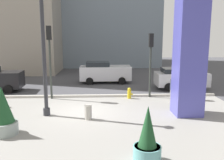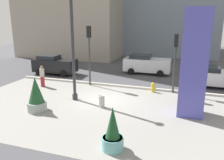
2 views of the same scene
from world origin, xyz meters
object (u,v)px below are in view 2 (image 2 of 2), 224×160
traffic_light_corner (89,46)px  car_curb_west (214,77)px  fire_hydrant (153,87)px  potted_plant_curbside (36,96)px  traffic_light_far_side (175,54)px  pedestrian_by_curb (190,87)px  car_passing_lane (146,64)px  concrete_bollard (102,102)px  pedestrian_on_sidewalk (42,75)px  potted_plant_mid_plaza (113,133)px  lamp_post (73,50)px  car_curb_east (54,65)px  art_pillar_blue (194,64)px

traffic_light_corner → car_curb_west: size_ratio=1.19×
fire_hydrant → traffic_light_corner: 5.99m
potted_plant_curbside → traffic_light_far_side: bearing=39.6°
pedestrian_by_curb → car_passing_lane: bearing=121.5°
car_passing_lane → concrete_bollard: bearing=-95.7°
potted_plant_curbside → car_passing_lane: 12.50m
traffic_light_corner → pedestrian_on_sidewalk: 4.47m
potted_plant_curbside → concrete_bollard: 3.98m
potted_plant_mid_plaza → pedestrian_by_curb: (3.01, 7.40, 0.15)m
lamp_post → potted_plant_curbside: lamp_post is taller
car_curb_east → pedestrian_by_curb: bearing=-16.3°
car_passing_lane → car_curb_east: size_ratio=1.07×
potted_plant_mid_plaza → potted_plant_curbside: bearing=155.4°
art_pillar_blue → traffic_light_corner: size_ratio=1.25×
concrete_bollard → car_passing_lane: car_passing_lane is taller
potted_plant_curbside → traffic_light_corner: size_ratio=0.44×
fire_hydrant → car_curb_west: 5.36m
potted_plant_curbside → car_curb_west: bearing=40.0°
concrete_bollard → traffic_light_far_side: (4.01, 4.45, 2.58)m
traffic_light_far_side → fire_hydrant: bearing=-166.2°
art_pillar_blue → lamp_post: bearing=179.1°
potted_plant_mid_plaza → pedestrian_by_curb: potted_plant_mid_plaza is taller
potted_plant_mid_plaza → potted_plant_curbside: (-5.70, 2.61, 0.15)m
concrete_bollard → pedestrian_on_sidewalk: bearing=156.5°
car_curb_west → lamp_post: bearing=-145.6°
art_pillar_blue → fire_hydrant: (-2.70, 3.48, -2.65)m
car_curb_east → fire_hydrant: bearing=-14.7°
fire_hydrant → pedestrian_on_sidewalk: pedestrian_on_sidewalk is taller
art_pillar_blue → concrete_bollard: size_ratio=8.06×
lamp_post → pedestrian_by_curb: lamp_post is taller
potted_plant_curbside → traffic_light_far_side: 9.97m
traffic_light_far_side → potted_plant_mid_plaza: bearing=-101.7°
lamp_post → art_pillar_blue: size_ratio=1.15×
concrete_bollard → car_curb_west: size_ratio=0.18×
car_curb_west → pedestrian_by_curb: 4.43m
concrete_bollard → traffic_light_corner: traffic_light_corner is taller
art_pillar_blue → traffic_light_far_side: bearing=108.1°
pedestrian_on_sidewalk → car_curb_east: bearing=108.9°
art_pillar_blue → car_passing_lane: art_pillar_blue is taller
car_passing_lane → pedestrian_on_sidewalk: size_ratio=2.63×
pedestrian_on_sidewalk → art_pillar_blue: bearing=-10.3°
art_pillar_blue → traffic_light_corner: (-7.96, 3.68, 0.22)m
fire_hydrant → concrete_bollard: (-2.56, -4.10, 0.01)m
potted_plant_curbside → car_curb_east: bearing=115.4°
car_curb_east → car_passing_lane: bearing=20.2°
concrete_bollard → car_curb_west: 9.96m
pedestrian_by_curb → potted_plant_curbside: bearing=-151.2°
potted_plant_curbside → traffic_light_corner: traffic_light_corner is taller
traffic_light_corner → traffic_light_far_side: bearing=1.3°
potted_plant_curbside → car_passing_lane: potted_plant_curbside is taller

